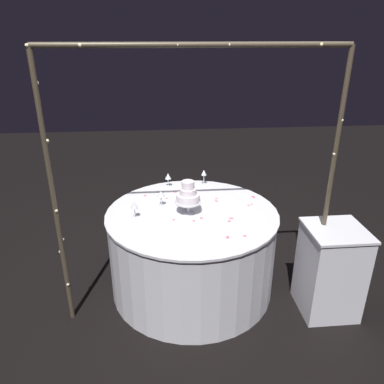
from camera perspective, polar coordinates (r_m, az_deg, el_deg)
The scene contains 28 objects.
ground_plane at distance 3.51m, azimuth 0.00°, elevation -14.27°, with size 12.00×12.00×0.00m, color black.
decorative_arch at distance 2.58m, azimuth 0.61°, elevation 6.21°, with size 2.08×0.05×2.10m.
main_table at distance 3.29m, azimuth 0.00°, elevation -9.03°, with size 1.45×1.45×0.76m.
side_table at distance 3.25m, azimuth 20.58°, elevation -11.26°, with size 0.45×0.45×0.76m.
tiered_cake at distance 3.03m, azimuth -0.63°, elevation -0.52°, with size 0.22×0.22×0.29m.
wine_glass_0 at distance 3.01m, azimuth -8.92°, elevation -2.14°, with size 0.06×0.06×0.14m.
wine_glass_1 at distance 3.19m, azimuth -4.84°, elevation -0.40°, with size 0.06×0.06×0.14m.
wine_glass_2 at distance 3.64m, azimuth 1.86°, elevation 2.86°, with size 0.06×0.06×0.15m.
wine_glass_3 at distance 3.36m, azimuth -0.08°, elevation 0.81°, with size 0.06×0.06×0.13m.
wine_glass_4 at distance 3.60m, azimuth -3.73°, elevation 2.36°, with size 0.06×0.06×0.14m.
rose_petal_0 at distance 2.78m, azimuth 8.18°, elevation -6.74°, with size 0.03×0.02×0.00m, color #EA6B84.
rose_petal_1 at distance 3.28m, azimuth 9.19°, elevation -1.89°, with size 0.02×0.02×0.00m, color #EA6B84.
rose_petal_2 at distance 3.44m, azimuth -7.25°, elevation -0.55°, with size 0.03×0.02×0.00m, color #EA6B84.
rose_petal_3 at distance 2.75m, azimuth 5.55°, elevation -6.99°, with size 0.04×0.03×0.00m, color #EA6B84.
rose_petal_4 at distance 2.97m, azimuth 5.77°, elevation -4.51°, with size 0.03×0.02×0.00m, color #EA6B84.
rose_petal_5 at distance 2.98m, azimuth -2.84°, elevation -4.31°, with size 0.03×0.02×0.00m, color #EA6B84.
rose_petal_6 at distance 3.36m, azimuth 3.81°, elevation -1.02°, with size 0.03×0.02×0.00m, color #EA6B84.
rose_petal_7 at distance 3.37m, azimuth -3.93°, elevation -0.96°, with size 0.03×0.02×0.00m, color #EA6B84.
rose_petal_8 at distance 3.01m, azimuth 1.47°, elevation -4.06°, with size 0.04×0.03×0.00m, color #EA6B84.
rose_petal_9 at distance 3.30m, azimuth -1.31°, elevation -1.44°, with size 0.03×0.02×0.00m, color #EA6B84.
rose_petal_10 at distance 3.30m, azimuth 0.18°, elevation -1.43°, with size 0.03×0.02×0.00m, color #EA6B84.
rose_petal_11 at distance 3.49m, azimuth -2.70°, elevation -0.03°, with size 0.03×0.02×0.00m, color #EA6B84.
rose_petal_12 at distance 3.43m, azimuth 9.55°, elevation -0.79°, with size 0.04×0.02×0.00m, color #EA6B84.
rose_petal_13 at distance 2.97m, azimuth 0.23°, elevation -4.46°, with size 0.03×0.02×0.00m, color #EA6B84.
rose_petal_14 at distance 3.26m, azimuth 8.74°, elevation -2.07°, with size 0.03×0.02×0.00m, color #EA6B84.
rose_petal_15 at distance 3.02m, azimuth 6.09°, elevation -4.07°, with size 0.04×0.03×0.00m, color #EA6B84.
rose_petal_16 at distance 3.44m, azimuth 9.40°, elevation -0.71°, with size 0.03×0.02×0.00m, color #EA6B84.
rose_petal_17 at distance 3.31m, azimuth 3.79°, elevation -1.41°, with size 0.04×0.03×0.00m, color #EA6B84.
Camera 1 is at (0.25, 2.77, 2.15)m, focal length 34.46 mm.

